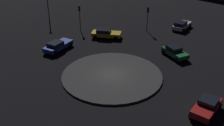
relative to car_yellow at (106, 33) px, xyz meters
name	(u,v)px	position (x,y,z in m)	size (l,w,h in m)	color
ground_plane	(112,76)	(-9.74, -6.94, -0.75)	(118.09, 118.09, 0.00)	black
roundabout_island	(112,75)	(-9.74, -6.94, -0.65)	(11.75, 11.75, 0.21)	#383838
car_yellow	(106,33)	(0.00, 0.00, 0.00)	(3.42, 4.92, 1.44)	gold
car_blue	(58,46)	(-7.48, 3.33, -0.03)	(4.61, 2.12, 1.40)	#1E38A5
car_red	(207,106)	(-11.12, -17.97, -0.02)	(4.02, 2.36, 1.42)	red
car_green	(175,52)	(-1.05, -11.56, 0.00)	(3.52, 4.13, 1.44)	#1E7238
car_white	(182,25)	(10.00, -9.09, -0.02)	(4.53, 2.39, 1.43)	white
traffic_light_northeast	(80,13)	(0.63, 5.45, 2.29)	(0.38, 0.39, 4.28)	#2D2D2D
traffic_light_east	(148,14)	(6.05, -4.36, 2.18)	(0.38, 0.33, 4.11)	#2D2D2D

